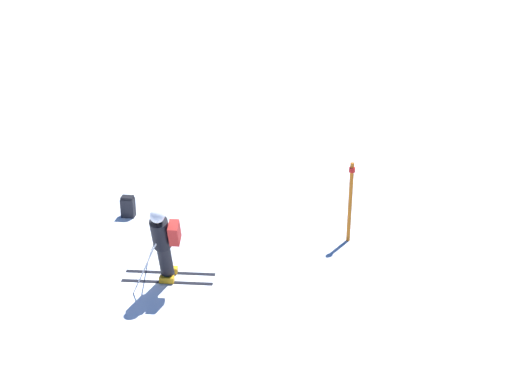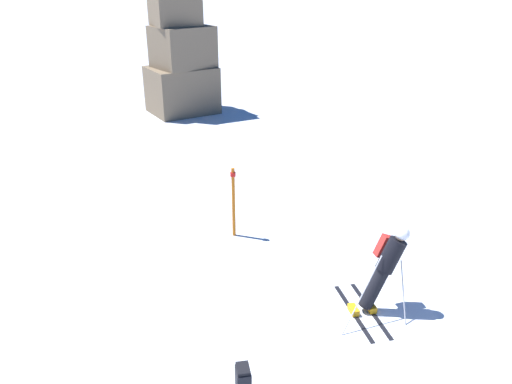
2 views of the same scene
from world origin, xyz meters
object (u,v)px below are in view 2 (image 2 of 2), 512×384
(rock_pillar, at_px, (181,58))
(spare_backpack, at_px, (243,380))
(trail_marker, at_px, (233,199))
(skier, at_px, (385,264))

(rock_pillar, bearing_deg, spare_backpack, -110.64)
(trail_marker, bearing_deg, skier, -75.79)
(rock_pillar, relative_size, trail_marker, 3.27)
(rock_pillar, height_order, trail_marker, rock_pillar)
(skier, relative_size, trail_marker, 1.02)
(skier, height_order, spare_backpack, skier)
(skier, relative_size, rock_pillar, 0.31)
(skier, distance_m, trail_marker, 4.16)
(skier, bearing_deg, rock_pillar, 98.60)
(rock_pillar, xyz_separation_m, trail_marker, (-3.66, -11.39, -1.46))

